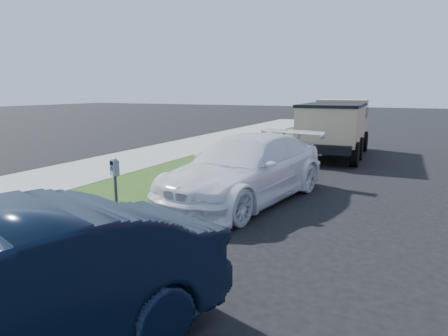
% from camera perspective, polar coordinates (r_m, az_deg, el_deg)
% --- Properties ---
extents(ground, '(120.00, 120.00, 0.00)m').
position_cam_1_polar(ground, '(7.12, 6.73, -10.29)').
color(ground, black).
rests_on(ground, ground).
extents(streetside, '(6.12, 50.00, 0.15)m').
position_cam_1_polar(streetside, '(11.59, -16.59, -1.95)').
color(streetside, gray).
rests_on(streetside, ground).
extents(parking_meter, '(0.20, 0.17, 1.26)m').
position_cam_1_polar(parking_meter, '(7.58, -15.31, -1.14)').
color(parking_meter, '#3F4247').
rests_on(parking_meter, ground).
extents(white_wagon, '(2.96, 5.56, 1.53)m').
position_cam_1_polar(white_wagon, '(9.46, 3.13, -0.02)').
color(white_wagon, white).
rests_on(white_wagon, ground).
extents(dump_truck, '(2.45, 5.68, 2.19)m').
position_cam_1_polar(dump_truck, '(16.62, 15.69, 5.97)').
color(dump_truck, black).
rests_on(dump_truck, ground).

